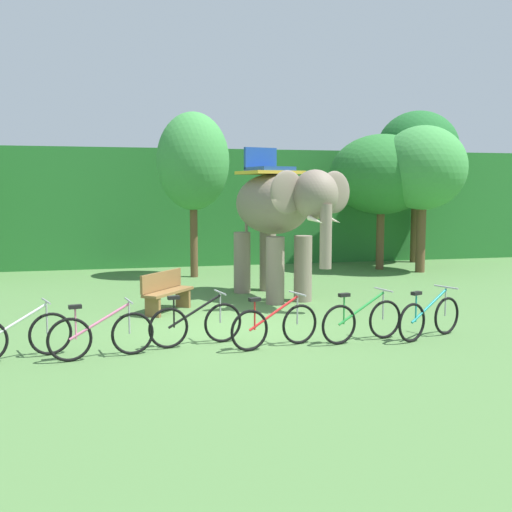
% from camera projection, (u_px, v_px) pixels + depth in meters
% --- Properties ---
extents(ground_plane, '(80.00, 80.00, 0.00)m').
position_uv_depth(ground_plane, '(230.00, 328.00, 11.92)').
color(ground_plane, '#4C753D').
extents(foliage_hedge, '(36.00, 6.00, 4.13)m').
position_uv_depth(foliage_hedge, '(170.00, 206.00, 24.00)').
color(foliage_hedge, '#28702D').
rests_on(foliage_hedge, ground).
extents(tree_center_right, '(2.22, 2.22, 5.06)m').
position_uv_depth(tree_center_right, '(193.00, 162.00, 18.51)').
color(tree_center_right, brown).
rests_on(tree_center_right, ground).
extents(tree_left, '(3.47, 3.47, 4.55)m').
position_uv_depth(tree_left, '(382.00, 175.00, 20.37)').
color(tree_left, brown).
rests_on(tree_left, ground).
extents(tree_far_left, '(2.82, 2.82, 4.77)m').
position_uv_depth(tree_far_left, '(423.00, 169.00, 19.64)').
color(tree_far_left, brown).
rests_on(tree_far_left, ground).
extents(tree_center, '(2.97, 2.97, 5.57)m').
position_uv_depth(tree_center, '(418.00, 150.00, 22.30)').
color(tree_center, brown).
rests_on(tree_center, ground).
extents(elephant, '(2.51, 4.25, 3.78)m').
position_uv_depth(elephant, '(278.00, 210.00, 14.89)').
color(elephant, gray).
rests_on(elephant, ground).
extents(bike_white, '(1.63, 0.70, 0.92)m').
position_uv_depth(bike_white, '(18.00, 336.00, 9.67)').
color(bike_white, black).
rests_on(bike_white, ground).
extents(bike_pink, '(1.69, 0.54, 0.92)m').
position_uv_depth(bike_pink, '(101.00, 335.00, 9.76)').
color(bike_pink, black).
rests_on(bike_pink, ground).
extents(bike_black, '(1.69, 0.54, 0.92)m').
position_uv_depth(bike_black, '(196.00, 324.00, 10.56)').
color(bike_black, black).
rests_on(bike_black, ground).
extents(bike_red, '(1.66, 0.63, 0.92)m').
position_uv_depth(bike_red, '(275.00, 326.00, 10.41)').
color(bike_red, black).
rests_on(bike_red, ground).
extents(bike_green, '(1.68, 0.57, 0.92)m').
position_uv_depth(bike_green, '(362.00, 320.00, 10.83)').
color(bike_green, black).
rests_on(bike_green, ground).
extents(bike_teal, '(1.59, 0.78, 0.92)m').
position_uv_depth(bike_teal, '(430.00, 317.00, 11.07)').
color(bike_teal, black).
rests_on(bike_teal, ground).
extents(wooden_bench, '(1.26, 1.43, 0.89)m').
position_uv_depth(wooden_bench, '(166.00, 290.00, 13.47)').
color(wooden_bench, brown).
rests_on(wooden_bench, ground).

